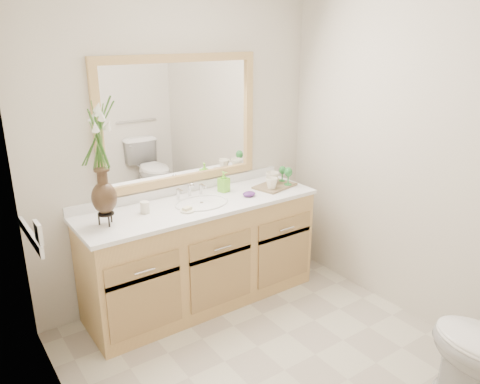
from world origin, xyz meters
TOP-DOWN VIEW (x-y plane):
  - floor at (0.00, 0.00)m, footprint 2.60×2.60m
  - wall_back at (0.00, 1.30)m, footprint 2.40×0.02m
  - wall_left at (-1.20, 0.00)m, footprint 0.02×2.60m
  - wall_right at (1.20, 0.00)m, footprint 0.02×2.60m
  - vanity at (0.00, 1.01)m, footprint 1.80×0.55m
  - counter at (0.00, 1.01)m, footprint 1.84×0.57m
  - sink at (0.00, 1.00)m, footprint 0.38×0.34m
  - mirror at (0.00, 1.28)m, footprint 1.32×0.04m
  - switch_plate at (-1.19, 0.76)m, footprint 0.02×0.12m
  - flower_vase at (-0.72, 1.01)m, footprint 0.19×0.19m
  - tumbler at (-0.42, 1.06)m, footprint 0.06×0.06m
  - soap_dish at (-0.17, 0.91)m, footprint 0.10×0.10m
  - soap_bottle at (0.29, 1.13)m, footprint 0.08×0.08m
  - purple_dish at (0.38, 0.92)m, footprint 0.11×0.10m
  - tray at (0.69, 0.99)m, footprint 0.38×0.29m
  - mug_left at (0.61, 0.93)m, footprint 0.11×0.10m
  - mug_right at (0.69, 1.02)m, footprint 0.13×0.12m
  - goblet_front at (0.78, 0.93)m, footprint 0.07×0.07m
  - goblet_back at (0.81, 1.04)m, footprint 0.06×0.06m

SIDE VIEW (x-z plane):
  - floor at x=0.00m, z-range 0.00..0.00m
  - vanity at x=0.00m, z-range 0.00..0.80m
  - sink at x=0.00m, z-range 0.66..0.89m
  - counter at x=0.00m, z-range 0.80..0.83m
  - tray at x=0.69m, z-range 0.83..0.85m
  - soap_dish at x=-0.17m, z-range 0.82..0.86m
  - purple_dish at x=0.38m, z-range 0.83..0.87m
  - tumbler at x=-0.42m, z-range 0.83..0.91m
  - mug_left at x=0.61m, z-range 0.85..0.94m
  - mug_right at x=0.69m, z-range 0.85..0.95m
  - soap_bottle at x=0.29m, z-range 0.83..0.98m
  - goblet_back at x=0.81m, z-range 0.87..1.00m
  - goblet_front at x=0.78m, z-range 0.87..1.02m
  - switch_plate at x=-1.19m, z-range 0.92..1.04m
  - wall_back at x=0.00m, z-range 0.00..2.40m
  - wall_left at x=-1.20m, z-range 0.00..2.40m
  - wall_right at x=1.20m, z-range 0.00..2.40m
  - flower_vase at x=-0.72m, z-range 0.97..1.76m
  - mirror at x=0.00m, z-range 0.92..1.89m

